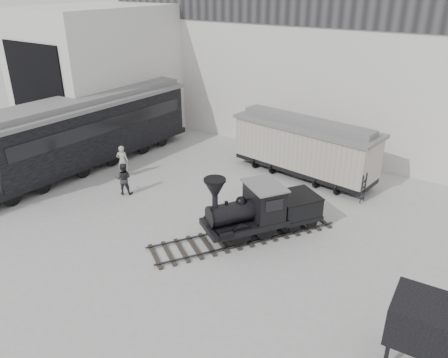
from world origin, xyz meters
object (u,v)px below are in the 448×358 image
Objects in this scene: visitor_b at (124,179)px; visitor_a at (123,161)px; boxcar at (304,146)px; passenger_coach at (90,130)px; coal_hopper at (429,328)px; locomotive at (258,212)px.

visitor_a is at bearing -74.72° from visitor_b.
passenger_coach reaches higher than boxcar.
visitor_b is at bearing 110.58° from visitor_a.
coal_hopper reaches higher than visitor_a.
coal_hopper is at bearing 136.22° from visitor_b.
visitor_a is at bearing -137.69° from boxcar.
coal_hopper is at bearing 7.20° from locomotive.
visitor_a is 18.17m from coal_hopper.
visitor_b is (4.64, -1.89, -1.34)m from passenger_coach.
locomotive is 4.66× the size of visitor_b.
locomotive is 8.67m from coal_hopper.
passenger_coach is 21.08m from coal_hopper.
passenger_coach is 5.19m from visitor_b.
visitor_b is 16.13m from coal_hopper.
visitor_b is at bearing -19.38° from passenger_coach.
coal_hopper is (7.79, -3.77, 0.40)m from locomotive.
passenger_coach is at bearing -153.55° from locomotive.
locomotive is 0.93× the size of boxcar.
passenger_coach is at bearing 162.92° from coal_hopper.
boxcar reaches higher than locomotive.
boxcar is at bearing 28.94° from passenger_coach.
visitor_b is (1.71, -1.59, -0.07)m from visitor_a.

